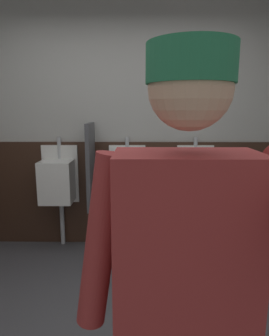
% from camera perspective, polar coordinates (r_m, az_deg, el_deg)
% --- Properties ---
extents(wall_back, '(4.07, 0.12, 2.80)m').
position_cam_1_polar(wall_back, '(3.33, -2.38, 8.94)').
color(wall_back, '#B2B2AD').
rests_on(wall_back, ground_plane).
extents(wainscot_band_back, '(3.47, 0.03, 1.18)m').
position_cam_1_polar(wainscot_band_back, '(3.39, -2.34, -4.95)').
color(wainscot_band_back, '#382319').
rests_on(wainscot_band_back, ground_plane).
extents(urinal_left, '(0.40, 0.34, 1.24)m').
position_cam_1_polar(urinal_left, '(3.31, -14.57, -2.36)').
color(urinal_left, white).
rests_on(urinal_left, ground_plane).
extents(urinal_middle, '(0.40, 0.34, 1.24)m').
position_cam_1_polar(urinal_middle, '(3.20, -1.48, -2.48)').
color(urinal_middle, white).
rests_on(urinal_middle, ground_plane).
extents(urinal_right, '(0.40, 0.34, 1.24)m').
position_cam_1_polar(urinal_right, '(3.26, 11.84, -2.46)').
color(urinal_right, white).
rests_on(urinal_right, ground_plane).
extents(privacy_divider_panel, '(0.04, 0.40, 0.90)m').
position_cam_1_polar(privacy_divider_panel, '(3.13, -8.43, 0.34)').
color(privacy_divider_panel, '#4C4C51').
extents(person, '(0.64, 0.60, 1.71)m').
position_cam_1_polar(person, '(0.99, 9.51, -20.79)').
color(person, '#2D3342').
rests_on(person, ground_plane).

